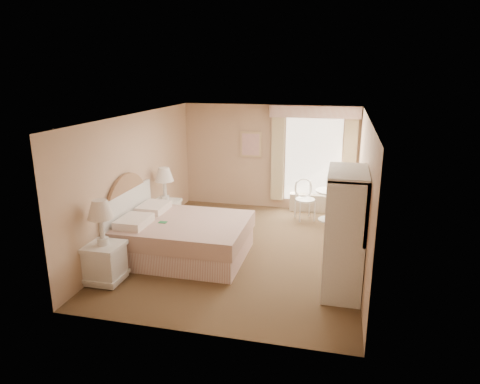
% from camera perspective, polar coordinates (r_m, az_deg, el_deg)
% --- Properties ---
extents(room, '(4.21, 5.51, 2.51)m').
position_cam_1_polar(room, '(7.75, 0.49, 0.82)').
color(room, brown).
rests_on(room, ground).
extents(window, '(2.05, 0.22, 2.51)m').
position_cam_1_polar(window, '(10.15, 9.70, 4.73)').
color(window, white).
rests_on(window, room).
extents(framed_art, '(0.52, 0.04, 0.62)m').
position_cam_1_polar(framed_art, '(10.37, 1.44, 6.36)').
color(framed_art, tan).
rests_on(framed_art, room).
extents(bed, '(2.30, 1.81, 1.60)m').
position_cam_1_polar(bed, '(7.85, -8.39, -5.81)').
color(bed, tan).
rests_on(bed, room).
extents(nightstand_near, '(0.56, 0.56, 1.35)m').
position_cam_1_polar(nightstand_near, '(7.10, -17.66, -7.72)').
color(nightstand_near, white).
rests_on(nightstand_near, room).
extents(nightstand_far, '(0.55, 0.55, 1.32)m').
position_cam_1_polar(nightstand_far, '(9.13, -9.89, -1.98)').
color(nightstand_far, white).
rests_on(nightstand_far, room).
extents(round_table, '(0.67, 0.67, 0.70)m').
position_cam_1_polar(round_table, '(9.76, 11.94, -1.11)').
color(round_table, silver).
rests_on(round_table, room).
extents(cafe_chair, '(0.58, 0.58, 0.92)m').
position_cam_1_polar(cafe_chair, '(9.77, 8.58, -0.54)').
color(cafe_chair, silver).
rests_on(cafe_chair, room).
extents(armoire, '(0.57, 1.13, 1.88)m').
position_cam_1_polar(armoire, '(6.67, 13.73, -6.45)').
color(armoire, white).
rests_on(armoire, room).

